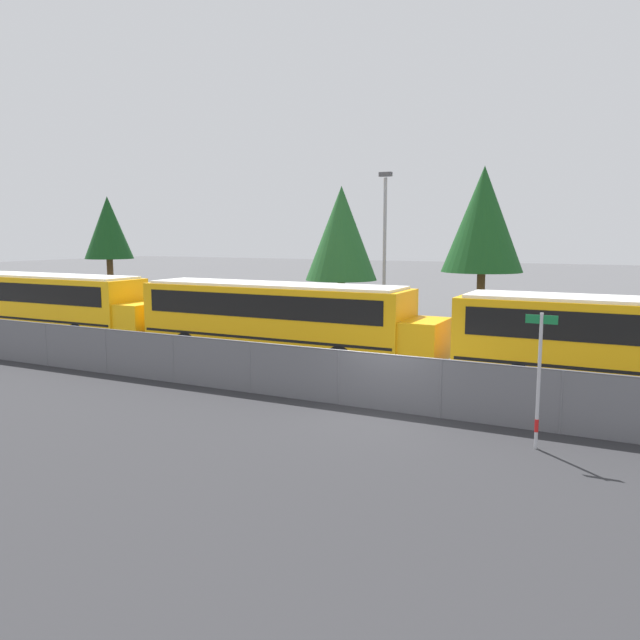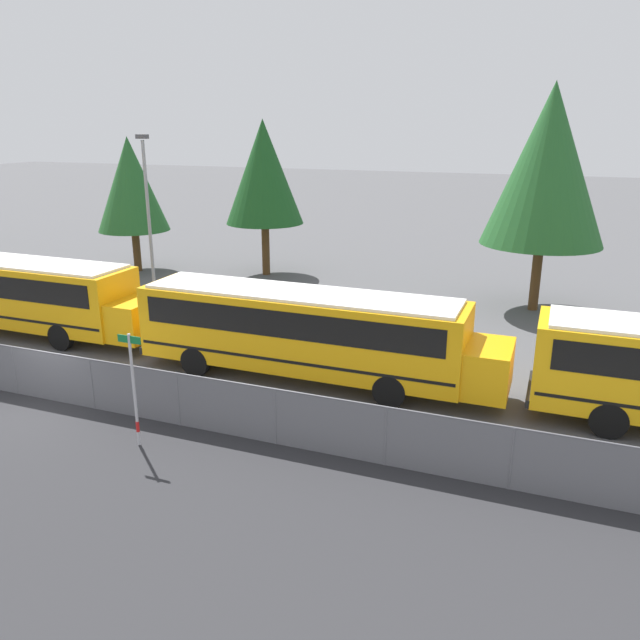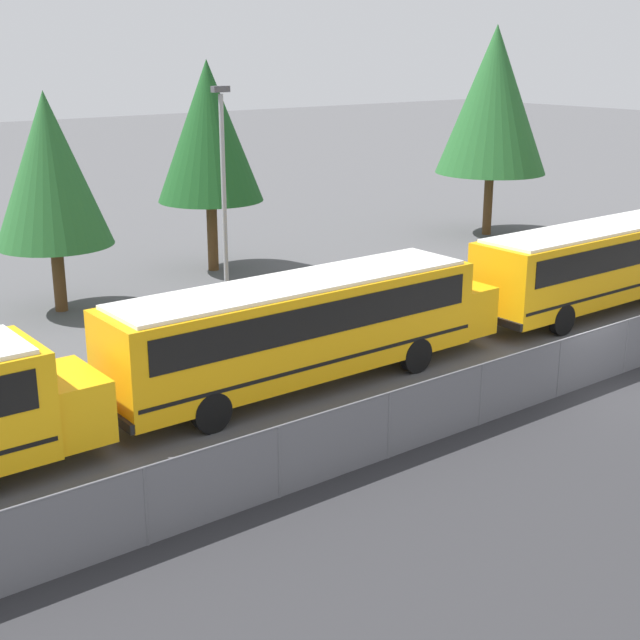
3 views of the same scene
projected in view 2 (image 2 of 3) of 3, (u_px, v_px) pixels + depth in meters
The scene contains 9 objects.
ground_plane at pixel (56, 401), 19.49m from camera, with size 200.00×200.00×0.00m, color #4C4C4F.
fence at pixel (53, 376), 19.23m from camera, with size 63.81×0.07×1.63m.
school_bus_1 at pixel (16, 289), 25.40m from camera, with size 12.45×2.47×3.05m.
school_bus_2 at pixel (307, 328), 20.60m from camera, with size 12.45×2.47×3.05m.
street_sign at pixel (134, 388), 16.32m from camera, with size 0.70×0.09×3.17m.
light_pole at pixel (148, 210), 30.17m from camera, with size 0.60×0.24×7.80m.
tree_1 at pixel (548, 165), 27.13m from camera, with size 5.36×5.36×10.04m.
tree_2 at pixel (264, 172), 34.18m from camera, with size 4.32×4.32×8.56m.
tree_3 at pixel (131, 184), 35.27m from camera, with size 4.04×4.04×7.64m.
Camera 2 is at (14.13, -13.65, 8.28)m, focal length 35.00 mm.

